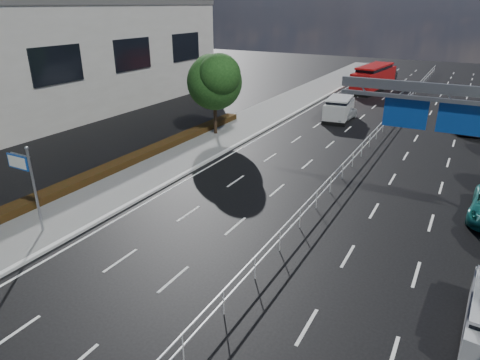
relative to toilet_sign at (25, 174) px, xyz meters
The scene contains 13 objects.
ground 11.34m from the toilet_sign, ahead, with size 160.00×160.00×0.00m, color black.
sidewalk_near 2.93m from the toilet_sign, behind, with size 5.00×140.00×0.14m, color slate.
kerb_near 3.48m from the toilet_sign, ahead, with size 0.25×140.00×0.15m, color silver.
median_fence 25.14m from the toilet_sign, 64.04° to the left, with size 0.05×85.00×1.02m.
hedge_near 6.10m from the toilet_sign, 115.13° to the left, with size 1.00×36.00×0.44m, color black.
toilet_sign is the anchor object (origin of this frame).
near_building 26.29m from the toilet_sign, 136.62° to the left, with size 12.00×38.00×10.00m, color beige.
near_tree_back 18.07m from the toilet_sign, 93.14° to the left, with size 4.84×4.51×6.69m.
white_minivan 28.60m from the toilet_sign, 76.99° to the left, with size 2.56×5.02×2.10m.
red_bus 44.85m from the toilet_sign, 82.54° to the left, with size 3.54×10.54×3.09m.
near_car_silver 28.69m from the toilet_sign, 76.38° to the left, with size 1.84×4.58×1.56m, color #B1B4B9.
near_car_dark 53.17m from the toilet_sign, 83.23° to the left, with size 1.61×4.62×1.52m, color black.
parked_car_dark 34.50m from the toilet_sign, 59.54° to the left, with size 2.22×5.45×1.58m, color black.
Camera 1 is at (6.33, -11.13, 10.12)m, focal length 32.00 mm.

